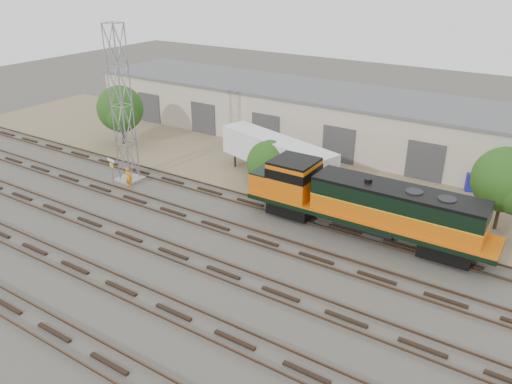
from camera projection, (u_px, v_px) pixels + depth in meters
The scene contains 13 objects.
ground at pixel (202, 235), 34.43m from camera, with size 140.00×140.00×0.00m, color #47423A.
dirt_strip at pixel (304, 167), 45.88m from camera, with size 80.00×16.00×0.02m, color #726047.
tracks at pixel (173, 253), 32.11m from camera, with size 80.00×20.40×0.28m.
warehouse at pixel (342, 119), 50.85m from camera, with size 58.40×10.40×5.30m.
locomotive at pixel (362, 203), 33.57m from camera, with size 17.22×3.02×4.14m.
signal_tower at pixel (122, 108), 40.60m from camera, with size 1.92×1.92×12.99m.
sign_post at pixel (112, 167), 41.55m from camera, with size 0.96×0.25×2.39m.
worker at pixel (129, 177), 41.42m from camera, with size 0.65×0.43×1.79m, color orange.
semi_trailer at pixel (279, 155), 42.19m from camera, with size 12.19×5.80×3.70m.
dumpster_blue at pixel (476, 181), 41.08m from camera, with size 1.60×1.50×1.50m, color #151693.
tree_west at pixel (121, 111), 50.12m from camera, with size 4.87×4.64×6.07m.
tree_mid at pixel (271, 166), 41.76m from camera, with size 4.21×4.01×4.01m.
tree_east at pixel (508, 183), 33.46m from camera, with size 4.69×4.47×6.04m.
Camera 1 is at (19.41, -23.24, 17.07)m, focal length 35.00 mm.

